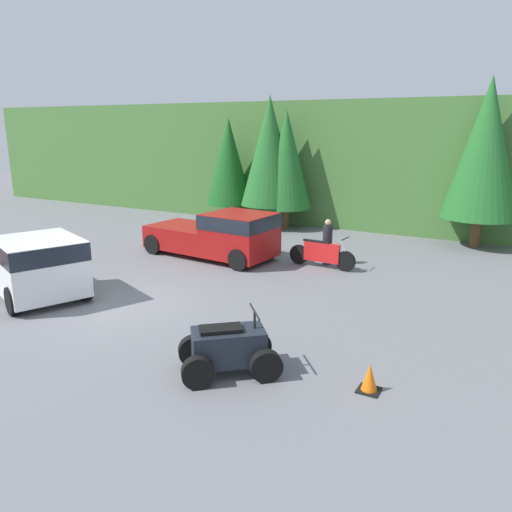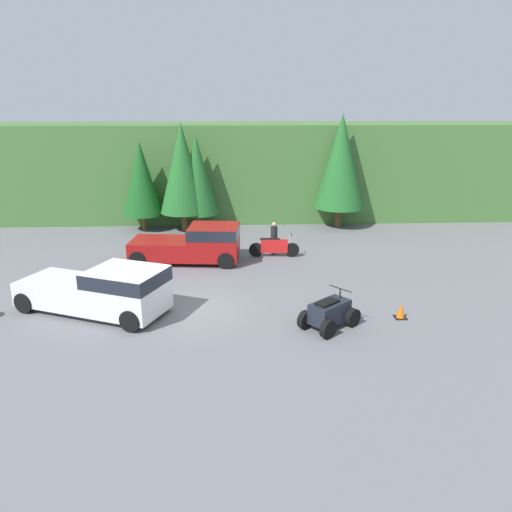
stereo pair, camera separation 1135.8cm
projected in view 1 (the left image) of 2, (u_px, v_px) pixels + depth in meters
ground_plane at (110, 304)px, 13.88m from camera, size 80.00×80.00×0.00m
hillside_backdrop at (324, 161)px, 26.68m from camera, size 44.00×6.00×5.99m
tree_left at (229, 162)px, 24.93m from camera, size 2.29×2.29×5.21m
tree_mid_left at (270, 151)px, 23.45m from camera, size 2.73×2.73×6.22m
tree_mid_right at (286, 160)px, 23.32m from camera, size 2.44×2.44×5.54m
tree_right at (485, 149)px, 19.47m from camera, size 2.95×2.95×6.70m
pickup_truck_red at (221, 234)px, 18.49m from camera, size 5.26×2.61×1.77m
pickup_truck_second at (31, 261)px, 14.75m from camera, size 5.87×4.05×1.77m
dirt_bike at (322, 254)px, 17.36m from camera, size 2.48×0.60×1.15m
quad_atv at (229, 349)px, 9.91m from camera, size 2.26×2.17×1.29m
rider_person at (327, 240)px, 17.63m from camera, size 0.43×0.43×1.64m
traffic_cone at (369, 379)px, 9.28m from camera, size 0.42×0.42×0.55m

